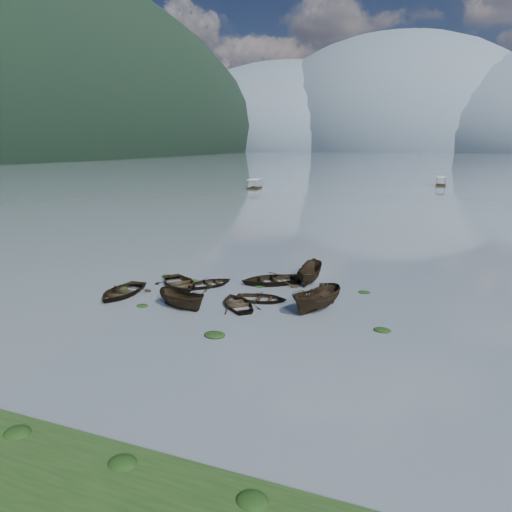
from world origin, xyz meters
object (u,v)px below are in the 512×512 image
(rowboat_3, at_px, (238,306))
(rowboat_0, at_px, (122,295))
(pontoon_left, at_px, (255,189))
(pontoon_centre, at_px, (441,186))

(rowboat_3, bearing_deg, rowboat_0, -34.39)
(rowboat_3, relative_size, pontoon_left, 0.63)
(pontoon_left, relative_size, pontoon_centre, 0.99)
(pontoon_left, height_order, pontoon_centre, pontoon_centre)
(rowboat_3, xyz_separation_m, pontoon_centre, (14.89, 110.21, 0.00))
(pontoon_left, distance_m, pontoon_centre, 52.89)
(rowboat_0, relative_size, rowboat_3, 1.21)
(rowboat_3, bearing_deg, pontoon_left, -109.88)
(rowboat_0, height_order, pontoon_left, pontoon_left)
(pontoon_left, xyz_separation_m, pontoon_centre, (45.61, 26.78, 0.00))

